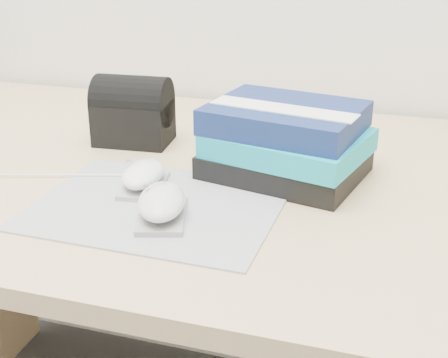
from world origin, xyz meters
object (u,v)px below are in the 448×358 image
(mouse_rear, at_px, (143,176))
(book_stack, at_px, (286,142))
(mouse_front, at_px, (162,204))
(desk, at_px, (278,283))
(pouch, at_px, (133,111))

(mouse_rear, xyz_separation_m, book_stack, (0.19, 0.12, 0.03))
(mouse_front, bearing_deg, book_stack, 58.29)
(mouse_front, relative_size, book_stack, 0.47)
(desk, bearing_deg, mouse_rear, -137.17)
(mouse_rear, bearing_deg, pouch, 118.41)
(pouch, bearing_deg, book_stack, -13.54)
(desk, relative_size, pouch, 11.45)
(mouse_rear, bearing_deg, book_stack, 31.68)
(mouse_rear, xyz_separation_m, mouse_front, (0.07, -0.09, 0.00))
(pouch, bearing_deg, mouse_rear, -61.59)
(desk, bearing_deg, pouch, 174.98)
(mouse_front, distance_m, pouch, 0.33)
(pouch, bearing_deg, mouse_front, -58.64)
(book_stack, bearing_deg, desk, 107.04)
(mouse_front, relative_size, pouch, 0.92)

